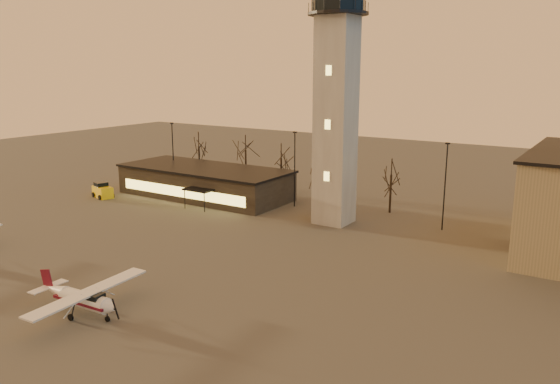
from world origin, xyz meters
name	(u,v)px	position (x,y,z in m)	size (l,w,h in m)	color
ground	(151,313)	(0.00, 0.00, 0.00)	(220.00, 220.00, 0.00)	#413E3C
control_tower	(337,85)	(0.00, 30.00, 16.33)	(6.80, 6.80, 32.60)	gray
terminal	(205,182)	(-21.99, 31.98, 2.16)	(25.40, 12.20, 4.30)	black
light_poles	(342,178)	(0.50, 31.00, 5.41)	(58.50, 12.25, 10.14)	black
tree_row	(280,154)	(-13.70, 39.16, 5.94)	(37.20, 9.20, 8.80)	black
cessna_front	(87,303)	(-3.78, -2.88, 1.01)	(8.48, 10.71, 2.95)	silver
service_cart	(103,192)	(-34.07, 23.51, 0.83)	(3.79, 2.93, 2.16)	yellow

